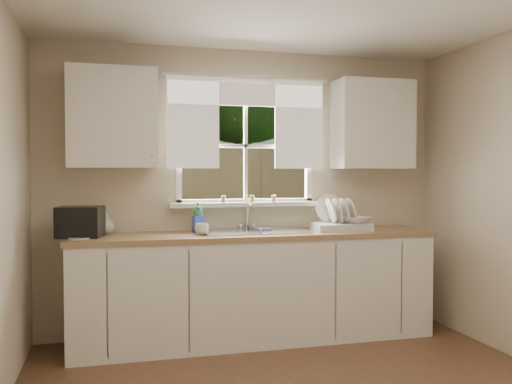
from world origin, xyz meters
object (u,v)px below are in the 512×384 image
object	(u,v)px
dish_rack	(340,222)
cup	(202,229)
black_appliance	(80,222)
soap_bottle_a	(198,217)

from	to	relation	value
dish_rack	cup	world-z (taller)	dish_rack
dish_rack	black_appliance	distance (m)	2.16
cup	black_appliance	size ratio (longest dim) A/B	0.35
cup	black_appliance	world-z (taller)	black_appliance
soap_bottle_a	black_appliance	xyz separation A→B (m)	(-0.94, -0.13, -0.01)
soap_bottle_a	black_appliance	size ratio (longest dim) A/B	0.79
soap_bottle_a	cup	xyz separation A→B (m)	(-0.00, -0.21, -0.08)
dish_rack	black_appliance	world-z (taller)	dish_rack
cup	black_appliance	distance (m)	0.95
cup	soap_bottle_a	bearing A→B (deg)	84.36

